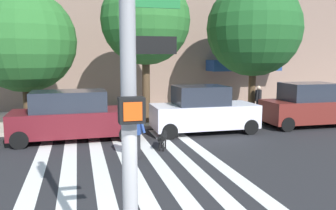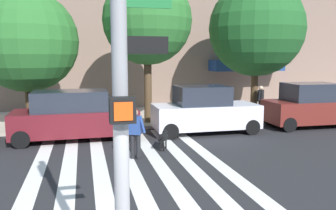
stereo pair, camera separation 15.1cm
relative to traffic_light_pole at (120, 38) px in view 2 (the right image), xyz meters
name	(u,v)px [view 2 (the right image)]	position (x,y,z in m)	size (l,w,h in m)	color
ground_plane	(112,171)	(0.32, 5.94, -3.52)	(160.00, 160.00, 0.00)	#232326
sidewalk_far	(98,118)	(0.32, 14.52, -3.45)	(80.00, 6.00, 0.15)	#B3A597
crosswalk_stripes	(131,170)	(0.89, 5.94, -3.52)	(5.85, 10.56, 0.01)	silver
traffic_light_pole	(120,38)	(0.00, 0.00, 0.00)	(0.74, 0.46, 5.80)	gray
parked_car_behind_first	(75,116)	(-0.79, 10.24, -2.56)	(4.90, 2.05, 1.98)	maroon
parked_car_third_in_line	(204,111)	(4.71, 10.24, -2.56)	(4.57, 2.06, 2.06)	silver
parked_car_fourth_in_line	(313,106)	(10.19, 10.24, -2.54)	(4.66, 2.08, 2.08)	maroon
street_tree_nearest	(27,41)	(-2.80, 12.80, 0.48)	(4.55, 4.55, 6.13)	#4C3823
street_tree_middle	(147,20)	(2.62, 12.48, 1.48)	(4.21, 4.21, 6.98)	#4C3823
street_tree_further	(256,29)	(8.63, 13.17, 1.26)	(5.07, 5.07, 7.18)	#4C3823
pedestrian_dog_walker	(135,131)	(1.18, 7.05, -2.59)	(0.68, 0.38, 1.64)	black
dog_on_leash	(163,137)	(2.32, 7.94, -3.08)	(0.52, 0.94, 0.65)	black
pedestrian_bystander	(261,99)	(8.71, 12.59, -2.44)	(0.57, 0.55, 1.64)	black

